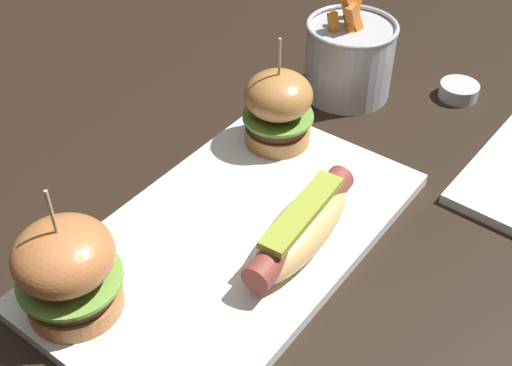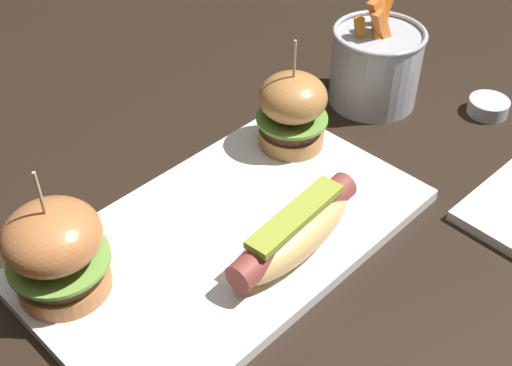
{
  "view_description": "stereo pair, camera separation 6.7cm",
  "coord_description": "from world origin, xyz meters",
  "px_view_note": "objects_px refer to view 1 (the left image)",
  "views": [
    {
      "loc": [
        -0.36,
        -0.3,
        0.49
      ],
      "look_at": [
        0.04,
        0.0,
        0.05
      ],
      "focal_mm": 45.84,
      "sensor_mm": 36.0,
      "label": 1
    },
    {
      "loc": [
        -0.32,
        -0.35,
        0.49
      ],
      "look_at": [
        0.04,
        0.0,
        0.05
      ],
      "focal_mm": 45.84,
      "sensor_mm": 36.0,
      "label": 2
    }
  ],
  "objects_px": {
    "slider_left": "(68,270)",
    "sauce_ramekin": "(459,90)",
    "fries_bucket": "(349,58)",
    "hot_dog": "(302,227)",
    "slider_right": "(278,108)",
    "platter_main": "(232,238)"
  },
  "relations": [
    {
      "from": "slider_left",
      "to": "sauce_ramekin",
      "type": "relative_size",
      "value": 2.68
    },
    {
      "from": "fries_bucket",
      "to": "hot_dog",
      "type": "bearing_deg",
      "value": -157.62
    },
    {
      "from": "slider_right",
      "to": "fries_bucket",
      "type": "xyz_separation_m",
      "value": [
        0.16,
        -0.0,
        -0.01
      ]
    },
    {
      "from": "hot_dog",
      "to": "slider_left",
      "type": "xyz_separation_m",
      "value": [
        -0.19,
        0.12,
        0.02
      ]
    },
    {
      "from": "slider_right",
      "to": "fries_bucket",
      "type": "bearing_deg",
      "value": -0.16
    },
    {
      "from": "platter_main",
      "to": "slider_left",
      "type": "height_order",
      "value": "slider_left"
    },
    {
      "from": "platter_main",
      "to": "hot_dog",
      "type": "xyz_separation_m",
      "value": [
        0.03,
        -0.06,
        0.03
      ]
    },
    {
      "from": "slider_right",
      "to": "sauce_ramekin",
      "type": "relative_size",
      "value": 2.62
    },
    {
      "from": "hot_dog",
      "to": "slider_left",
      "type": "bearing_deg",
      "value": 147.38
    },
    {
      "from": "sauce_ramekin",
      "to": "platter_main",
      "type": "bearing_deg",
      "value": 169.59
    },
    {
      "from": "platter_main",
      "to": "sauce_ramekin",
      "type": "xyz_separation_m",
      "value": [
        0.4,
        -0.07,
        0.0
      ]
    },
    {
      "from": "fries_bucket",
      "to": "platter_main",
      "type": "bearing_deg",
      "value": -170.31
    },
    {
      "from": "hot_dog",
      "to": "fries_bucket",
      "type": "xyz_separation_m",
      "value": [
        0.29,
        0.12,
        0.02
      ]
    },
    {
      "from": "fries_bucket",
      "to": "slider_left",
      "type": "bearing_deg",
      "value": 179.85
    },
    {
      "from": "slider_left",
      "to": "hot_dog",
      "type": "bearing_deg",
      "value": -32.62
    },
    {
      "from": "hot_dog",
      "to": "slider_right",
      "type": "relative_size",
      "value": 1.28
    },
    {
      "from": "hot_dog",
      "to": "fries_bucket",
      "type": "relative_size",
      "value": 1.17
    },
    {
      "from": "platter_main",
      "to": "hot_dog",
      "type": "height_order",
      "value": "hot_dog"
    },
    {
      "from": "platter_main",
      "to": "slider_right",
      "type": "xyz_separation_m",
      "value": [
        0.16,
        0.05,
        0.05
      ]
    },
    {
      "from": "platter_main",
      "to": "hot_dog",
      "type": "bearing_deg",
      "value": -64.93
    },
    {
      "from": "hot_dog",
      "to": "slider_right",
      "type": "bearing_deg",
      "value": 43.14
    },
    {
      "from": "slider_right",
      "to": "sauce_ramekin",
      "type": "height_order",
      "value": "slider_right"
    }
  ]
}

